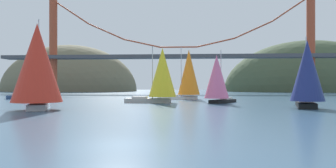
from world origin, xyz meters
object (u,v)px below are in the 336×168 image
at_px(sailboat_pink_spinnaker, 217,78).
at_px(sailboat_crimson_sail, 30,82).
at_px(sailboat_scarlet_sail, 37,64).
at_px(sailboat_orange_sail, 188,74).
at_px(sailboat_yellow_sail, 161,74).
at_px(sailboat_navy_sail, 307,73).

bearing_deg(sailboat_pink_spinnaker, sailboat_crimson_sail, 160.48).
distance_m(sailboat_crimson_sail, sailboat_scarlet_sail, 35.28).
relative_size(sailboat_pink_spinnaker, sailboat_scarlet_sail, 0.79).
distance_m(sailboat_crimson_sail, sailboat_orange_sail, 35.90).
relative_size(sailboat_yellow_sail, sailboat_navy_sail, 1.01).
bearing_deg(sailboat_orange_sail, sailboat_scarlet_sail, -121.08).
height_order(sailboat_crimson_sail, sailboat_pink_spinnaker, sailboat_pink_spinnaker).
bearing_deg(sailboat_pink_spinnaker, sailboat_navy_sail, -45.39).
distance_m(sailboat_pink_spinnaker, sailboat_scarlet_sail, 28.99).
bearing_deg(sailboat_crimson_sail, sailboat_navy_sail, -26.33).
relative_size(sailboat_yellow_sail, sailboat_orange_sail, 0.88).
bearing_deg(sailboat_crimson_sail, sailboat_orange_sail, 0.67).
height_order(sailboat_navy_sail, sailboat_scarlet_sail, sailboat_scarlet_sail).
bearing_deg(sailboat_crimson_sail, sailboat_pink_spinnaker, -19.52).
bearing_deg(sailboat_orange_sail, sailboat_navy_sail, -58.34).
relative_size(sailboat_crimson_sail, sailboat_orange_sail, 0.73).
distance_m(sailboat_yellow_sail, sailboat_navy_sail, 23.74).
distance_m(sailboat_crimson_sail, sailboat_yellow_sail, 34.34).
bearing_deg(sailboat_orange_sail, sailboat_crimson_sail, -179.33).
distance_m(sailboat_scarlet_sail, sailboat_orange_sail, 36.51).
bearing_deg(sailboat_yellow_sail, sailboat_pink_spinnaker, -2.01).
relative_size(sailboat_scarlet_sail, sailboat_orange_sail, 1.04).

